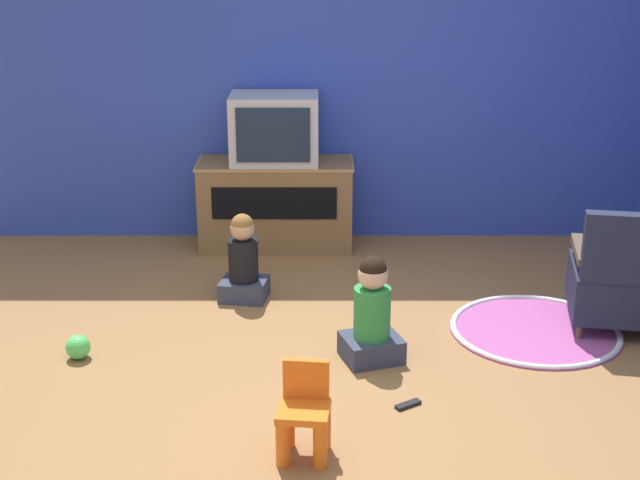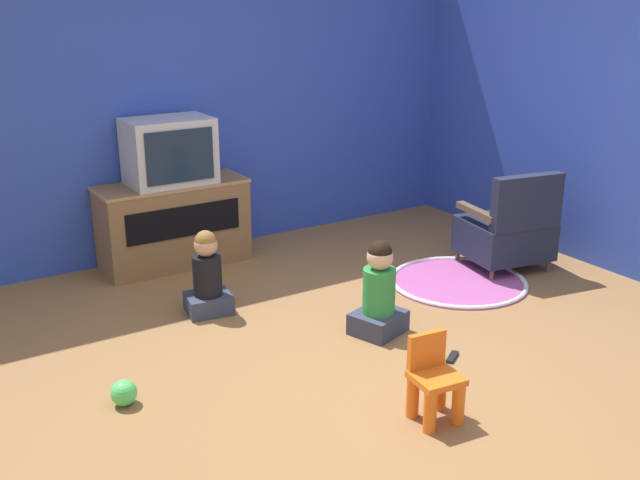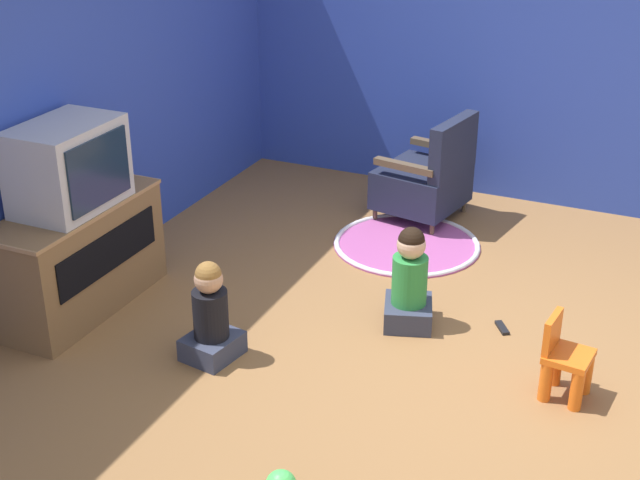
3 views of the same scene
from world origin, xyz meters
name	(u,v)px [view 1 (image 1 of 3)]	position (x,y,z in m)	size (l,w,h in m)	color
ground_plane	(336,385)	(0.00, 0.00, 0.00)	(30.00, 30.00, 0.00)	olive
wall_back	(303,72)	(-0.21, 2.59, 1.33)	(5.58, 0.12, 2.66)	#2D47B2
tv_cabinet	(273,203)	(-0.45, 2.27, 0.36)	(1.21, 0.48, 0.69)	brown
television	(271,129)	(-0.45, 2.26, 0.95)	(0.67, 0.46, 0.52)	#B7B7BC
black_armchair	(622,281)	(1.80, 0.74, 0.32)	(0.73, 0.69, 0.83)	brown
yellow_kid_chair	(301,417)	(-0.18, -0.68, 0.20)	(0.27, 0.26, 0.47)	orange
play_mat	(532,329)	(1.25, 0.70, 0.01)	(1.07, 1.07, 0.04)	#A54C8C
child_watching_left	(240,263)	(-0.62, 1.22, 0.26)	(0.35, 0.32, 0.61)	#33384C
child_watching_center	(369,316)	(0.20, 0.32, 0.28)	(0.40, 0.38, 0.64)	#33384C
toy_ball	(75,347)	(-1.53, 0.33, 0.07)	(0.15, 0.15, 0.15)	#4CCC59
remote_control	(405,404)	(0.36, -0.23, 0.01)	(0.15, 0.12, 0.02)	black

